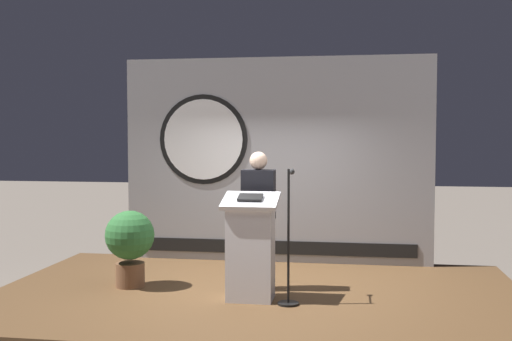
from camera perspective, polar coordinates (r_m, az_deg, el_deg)
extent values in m
plane|color=#6B6056|center=(7.61, 0.10, -13.46)|extent=(40.00, 40.00, 0.00)
cube|color=brown|center=(7.57, 0.10, -12.37)|extent=(6.40, 4.00, 0.30)
cube|color=#9E9EA3|center=(9.13, 1.89, 0.97)|extent=(4.59, 0.10, 3.05)
cylinder|color=black|center=(9.26, -4.94, 2.90)|extent=(1.36, 0.02, 1.36)
cylinder|color=white|center=(9.26, -4.95, 2.90)|extent=(1.21, 0.02, 1.21)
cube|color=black|center=(9.21, 1.83, -7.17)|extent=(4.13, 0.02, 0.20)
cube|color=silver|center=(7.09, -0.51, -7.57)|extent=(0.52, 0.40, 1.11)
cube|color=silver|center=(7.01, -0.51, -2.85)|extent=(0.64, 0.50, 0.18)
cube|color=black|center=(6.98, -0.54, -2.50)|extent=(0.28, 0.20, 0.08)
cylinder|color=black|center=(7.58, 0.23, -7.81)|extent=(0.26, 0.26, 0.87)
cube|color=black|center=(7.47, 0.23, -2.25)|extent=(0.40, 0.24, 0.61)
sphere|color=beige|center=(7.44, 0.23, 0.92)|extent=(0.22, 0.22, 0.22)
cylinder|color=black|center=(7.01, 3.02, -12.27)|extent=(0.24, 0.24, 0.02)
cylinder|color=black|center=(6.85, 3.04, -6.23)|extent=(0.03, 0.03, 1.52)
cylinder|color=black|center=(6.94, 3.21, -0.19)|extent=(0.02, 0.35, 0.02)
sphere|color=#262626|center=(7.12, 3.35, -0.11)|extent=(0.07, 0.07, 0.07)
cylinder|color=brown|center=(7.93, -11.64, -9.48)|extent=(0.36, 0.36, 0.30)
sphere|color=#2D6B33|center=(7.83, -11.68, -5.91)|extent=(0.61, 0.61, 0.61)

